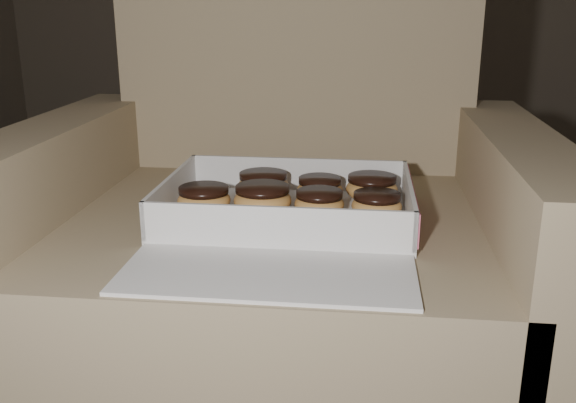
{
  "coord_description": "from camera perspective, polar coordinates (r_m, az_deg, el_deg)",
  "views": [
    {
      "loc": [
        -0.14,
        -1.11,
        0.72
      ],
      "look_at": [
        -0.25,
        -0.19,
        0.42
      ],
      "focal_mm": 40.0,
      "sensor_mm": 36.0,
      "label": 1
    }
  ],
  "objects": [
    {
      "name": "donut_b",
      "position": [
        0.97,
        7.89,
        -0.25
      ],
      "size": [
        0.08,
        0.08,
        0.04
      ],
      "color": "#E1A24E",
      "rests_on": "bakery_box"
    },
    {
      "name": "donut_c",
      "position": [
        1.04,
        2.85,
        1.2
      ],
      "size": [
        0.07,
        0.07,
        0.04
      ],
      "color": "#E1A24E",
      "rests_on": "bakery_box"
    },
    {
      "name": "donut_f",
      "position": [
        0.97,
        2.8,
        -0.07
      ],
      "size": [
        0.08,
        0.08,
        0.04
      ],
      "color": "#E1A24E",
      "rests_on": "bakery_box"
    },
    {
      "name": "crumb_c",
      "position": [
        0.86,
        4.36,
        -3.66
      ],
      "size": [
        0.01,
        0.01,
        0.0
      ],
      "primitive_type": "ellipsoid",
      "color": "black",
      "rests_on": "bakery_box"
    },
    {
      "name": "donut_g",
      "position": [
        0.99,
        -7.48,
        0.24
      ],
      "size": [
        0.08,
        0.08,
        0.04
      ],
      "color": "#E1A24E",
      "rests_on": "bakery_box"
    },
    {
      "name": "donut_d",
      "position": [
        0.98,
        -2.28,
        0.26
      ],
      "size": [
        0.09,
        0.09,
        0.04
      ],
      "color": "#E1A24E",
      "rests_on": "bakery_box"
    },
    {
      "name": "floor",
      "position": [
        1.33,
        12.18,
        -15.58
      ],
      "size": [
        4.5,
        4.5,
        0.0
      ],
      "primitive_type": "plane",
      "color": "black",
      "rests_on": "ground"
    },
    {
      "name": "armchair",
      "position": [
        1.11,
        -0.68,
        -5.85
      ],
      "size": [
        0.85,
        0.72,
        0.88
      ],
      "color": "#836D53",
      "rests_on": "floor"
    },
    {
      "name": "crumb_d",
      "position": [
        0.97,
        4.68,
        -1.34
      ],
      "size": [
        0.01,
        0.01,
        0.0
      ],
      "primitive_type": "ellipsoid",
      "color": "black",
      "rests_on": "bakery_box"
    },
    {
      "name": "donut_e",
      "position": [
        1.05,
        7.46,
        1.26
      ],
      "size": [
        0.08,
        0.08,
        0.04
      ],
      "color": "#E1A24E",
      "rests_on": "bakery_box"
    },
    {
      "name": "crumb_e",
      "position": [
        0.86,
        5.84,
        -3.77
      ],
      "size": [
        0.01,
        0.01,
        0.0
      ],
      "primitive_type": "ellipsoid",
      "color": "black",
      "rests_on": "bakery_box"
    },
    {
      "name": "crumb_a",
      "position": [
        0.94,
        -9.27,
        -2.15
      ],
      "size": [
        0.01,
        0.01,
        0.0
      ],
      "primitive_type": "ellipsoid",
      "color": "black",
      "rests_on": "bakery_box"
    },
    {
      "name": "donut_a",
      "position": [
        1.06,
        -2.21,
        1.54
      ],
      "size": [
        0.08,
        0.08,
        0.04
      ],
      "color": "#E1A24E",
      "rests_on": "bakery_box"
    },
    {
      "name": "crumb_b",
      "position": [
        0.86,
        2.71,
        -3.64
      ],
      "size": [
        0.01,
        0.01,
        0.0
      ],
      "primitive_type": "ellipsoid",
      "color": "black",
      "rests_on": "bakery_box"
    },
    {
      "name": "bakery_box",
      "position": [
        0.94,
        -0.09,
        -1.59
      ],
      "size": [
        0.37,
        0.43,
        0.06
      ],
      "rotation": [
        0.0,
        0.0,
        -0.0
      ],
      "color": "silver",
      "rests_on": "armchair"
    }
  ]
}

